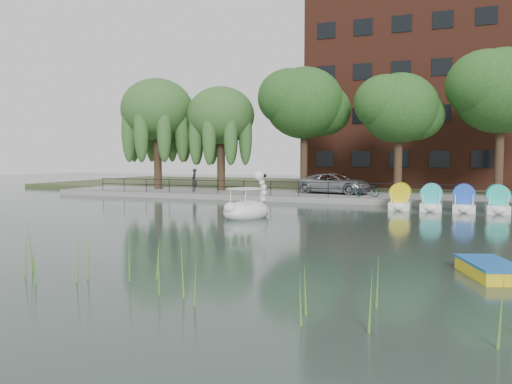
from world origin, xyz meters
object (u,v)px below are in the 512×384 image
Objects in this scene: minivan at (335,182)px; swan_boat at (247,208)px; pedestrian at (194,178)px; bicycle at (367,189)px; yellow_rowboat at (490,269)px.

minivan is 12.67m from swan_boat.
pedestrian is (-10.79, -1.13, 0.16)m from minivan.
swan_boat reaches higher than bicycle.
bicycle is at bearing 89.70° from swan_boat.
minivan is at bearing 64.23° from bicycle.
minivan is 10.85m from pedestrian.
minivan is at bearing 93.03° from yellow_rowboat.
swan_boat is at bearing -178.09° from minivan.
bicycle is at bearing 56.96° from pedestrian.
pedestrian is at bearing 96.74° from bicycle.
minivan is 2.57× the size of yellow_rowboat.
swan_boat is at bearing 119.70° from yellow_rowboat.
bicycle is at bearing 88.34° from yellow_rowboat.
yellow_rowboat is (19.45, -20.59, -1.18)m from pedestrian.
yellow_rowboat is (8.66, -21.71, -1.03)m from minivan.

